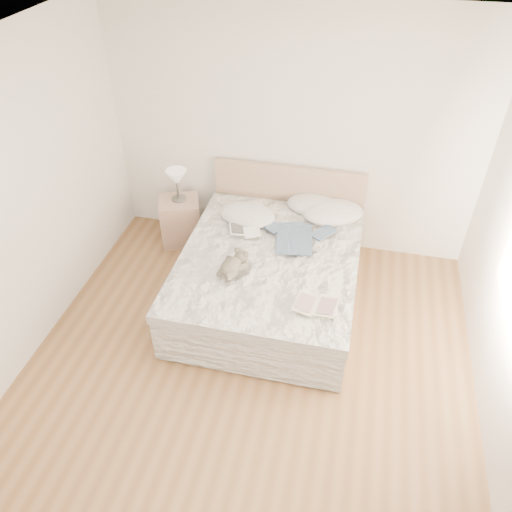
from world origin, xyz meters
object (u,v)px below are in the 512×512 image
(bed, at_px, (270,273))
(table_lamp, at_px, (177,179))
(photo_book, at_px, (245,230))
(childrens_book, at_px, (316,306))
(teddy_bear, at_px, (231,271))
(nightstand, at_px, (181,221))

(bed, height_order, table_lamp, bed)
(photo_book, height_order, childrens_book, same)
(bed, distance_m, table_lamp, 1.53)
(childrens_book, xyz_separation_m, teddy_bear, (-0.83, 0.26, 0.02))
(photo_book, xyz_separation_m, teddy_bear, (0.04, -0.67, 0.02))
(nightstand, distance_m, table_lamp, 0.55)
(nightstand, distance_m, teddy_bear, 1.54)
(bed, distance_m, teddy_bear, 0.63)
(bed, relative_size, childrens_book, 5.65)
(nightstand, relative_size, childrens_book, 1.48)
(bed, distance_m, nightstand, 1.42)
(table_lamp, relative_size, childrens_book, 0.98)
(nightstand, height_order, table_lamp, table_lamp)
(teddy_bear, bearing_deg, photo_book, 111.74)
(bed, bearing_deg, nightstand, 149.69)
(bed, bearing_deg, teddy_bear, -122.76)
(nightstand, height_order, photo_book, photo_book)
(teddy_bear, bearing_deg, bed, 75.85)
(nightstand, relative_size, table_lamp, 1.51)
(photo_book, distance_m, teddy_bear, 0.68)
(table_lamp, relative_size, teddy_bear, 1.19)
(childrens_book, bearing_deg, photo_book, 140.63)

